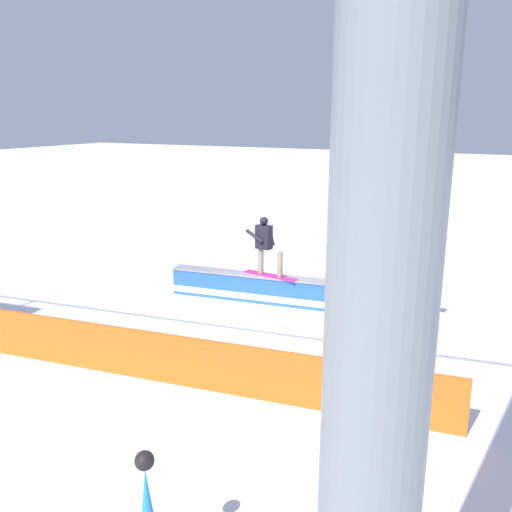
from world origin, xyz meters
name	(u,v)px	position (x,y,z in m)	size (l,w,h in m)	color
ground_plane	(276,303)	(0.00, 0.00, 0.00)	(120.00, 120.00, 0.00)	white
grind_box	(276,291)	(0.00, 0.00, 0.33)	(5.82, 1.17, 0.74)	blue
snowboarder	(266,244)	(0.31, 0.00, 1.57)	(1.57, 0.51, 1.54)	#B81F81
safety_fence	(165,358)	(0.00, 4.88, 0.48)	(10.45, 0.06, 0.97)	orange
trail_marker	(420,288)	(-3.66, 0.26, 1.03)	(0.40, 0.10, 1.93)	#262628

